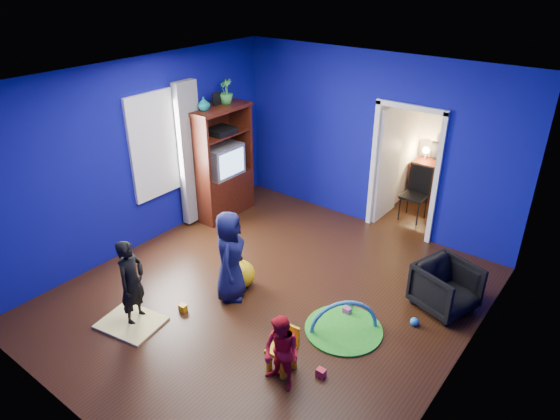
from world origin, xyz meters
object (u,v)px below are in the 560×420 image
Objects in this scene: child_black at (132,282)px; toddler_red at (281,353)px; tv_armoire at (221,162)px; crt_tv at (222,160)px; play_mat at (344,329)px; study_desk at (435,182)px; child_navy at (230,256)px; kid_chair at (282,351)px; folding_chair at (414,195)px; armchair at (446,287)px; hopper_ball at (241,274)px; vase at (204,104)px.

toddler_red is at bearing -99.68° from child_black.
tv_armoire is 2.80× the size of crt_tv.
study_desk is at bearing 97.88° from play_mat.
child_navy is at bearing -102.35° from study_desk.
crt_tv is at bearing 156.88° from play_mat.
kid_chair is 4.28m from folding_chair.
child_navy reaches higher than folding_chair.
armchair is 1.47m from play_mat.
toddler_red reaches higher than kid_chair.
crt_tv is 1.77× the size of hopper_ball.
kid_chair is 0.57× the size of study_desk.
hopper_ball is 4.44m from study_desk.
hopper_ball is at bearing -103.67° from study_desk.
tv_armoire is (-1.21, 2.87, 0.40)m from child_black.
folding_chair is at bearing 33.59° from crt_tv.
toddler_red is at bearing -57.09° from kid_chair.
child_black reaches higher than play_mat.
toddler_red is (1.51, -0.86, -0.18)m from child_navy.
toddler_red is 0.98× the size of folding_chair.
armchair is at bearing 27.47° from hopper_ball.
armchair is 4.23m from crt_tv.
vase reaches higher than kid_chair.
vase is at bearing -97.59° from crt_tv.
crt_tv is at bearing -146.41° from folding_chair.
kid_chair is 0.54× the size of folding_chair.
hopper_ball is 0.45× the size of study_desk.
study_desk is at bearing 90.04° from kid_chair.
tv_armoire reaches higher than folding_chair.
toddler_red is at bearing -38.46° from crt_tv.
play_mat is 1.05× the size of folding_chair.
child_black is at bearing 120.37° from child_navy.
toddler_red is at bearing -83.41° from folding_chair.
play_mat is (3.37, -1.44, -1.01)m from crt_tv.
vase is 0.22× the size of play_mat.
armchair is 0.80× the size of study_desk.
toddler_red is 5.45m from study_desk.
child_navy is 6.01× the size of vase.
tv_armoire is 4.07m from kid_chair.
hopper_ball is (1.77, -1.51, -0.78)m from tv_armoire.
child_navy reaches higher than hopper_ball.
toddler_red is 4.26× the size of vase.
folding_chair reaches higher than play_mat.
child_navy reaches higher than study_desk.
vase reaches higher than armchair.
study_desk is (2.78, 2.81, -0.65)m from crt_tv.
tv_armoire is at bearing 138.84° from kid_chair.
child_navy reaches higher than play_mat.
folding_chair is (2.78, 1.85, -0.56)m from crt_tv.
armchair is 4.27m from tv_armoire.
armchair is 0.78× the size of toddler_red.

